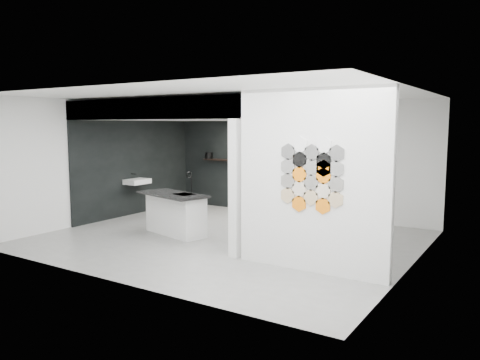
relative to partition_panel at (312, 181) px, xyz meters
name	(u,v)px	position (x,y,z in m)	size (l,w,h in m)	color
floor	(228,239)	(-2.23, 1.00, -1.40)	(7.00, 6.00, 0.01)	slate
partition_panel	(312,181)	(0.00, 0.00, 0.00)	(2.45, 0.15, 2.80)	silver
bay_clad_back	(250,166)	(-3.52, 3.97, -0.22)	(4.40, 0.04, 2.35)	black
bay_clad_left	(136,167)	(-5.70, 2.00, -0.22)	(0.04, 4.00, 2.35)	black
bulkhead	(204,111)	(-3.52, 2.00, 1.15)	(4.40, 4.00, 0.40)	silver
corner_column	(235,189)	(-1.41, 0.00, -0.22)	(0.16, 0.16, 2.35)	silver
fascia_beam	(144,109)	(-3.52, 0.08, 1.15)	(4.40, 0.16, 0.40)	silver
wall_basin	(137,181)	(-5.46, 1.80, -0.55)	(0.40, 0.60, 0.12)	silver
display_shelf	(251,161)	(-3.43, 3.87, -0.10)	(3.00, 0.15, 0.04)	black
kitchen_island	(175,213)	(-3.35, 0.74, -0.96)	(1.75, 1.10, 1.31)	silver
stockpot	(209,156)	(-4.78, 3.87, 0.01)	(0.21, 0.21, 0.17)	black
kettle	(295,160)	(-2.16, 3.87, 0.00)	(0.18, 0.18, 0.15)	black
glass_bowl	(298,161)	(-2.08, 3.87, -0.03)	(0.14, 0.14, 0.10)	gray
glass_vase	(298,160)	(-2.08, 3.87, -0.01)	(0.09, 0.09, 0.13)	gray
bottle_dark	(233,157)	(-3.98, 3.87, 0.00)	(0.06, 0.06, 0.17)	black
utensil_cup	(231,158)	(-4.04, 3.87, -0.03)	(0.08, 0.08, 0.10)	black
hex_tile_cluster	(312,175)	(0.03, -0.09, 0.10)	(1.04, 0.02, 1.16)	tan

